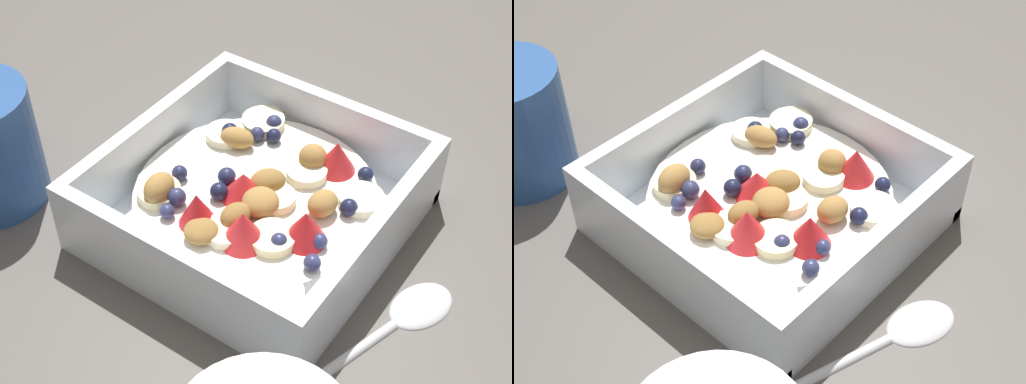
# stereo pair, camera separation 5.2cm
# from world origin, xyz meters

# --- Properties ---
(ground_plane) EXTENTS (2.40, 2.40, 0.00)m
(ground_plane) POSITION_xyz_m (0.00, 0.00, 0.00)
(ground_plane) COLOR #56514C
(fruit_bowl) EXTENTS (0.19, 0.19, 0.06)m
(fruit_bowl) POSITION_xyz_m (-0.01, -0.02, 0.02)
(fruit_bowl) COLOR white
(fruit_bowl) RESTS_ON ground
(spoon) EXTENTS (0.07, 0.17, 0.01)m
(spoon) POSITION_xyz_m (-0.13, 0.01, 0.00)
(spoon) COLOR silver
(spoon) RESTS_ON ground
(coffee_mug) EXTENTS (0.08, 0.10, 0.09)m
(coffee_mug) POSITION_xyz_m (0.17, 0.06, 0.05)
(coffee_mug) COLOR #2D5699
(coffee_mug) RESTS_ON ground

